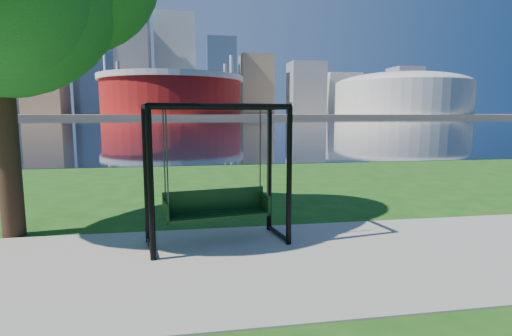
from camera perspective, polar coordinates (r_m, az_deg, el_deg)
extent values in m
plane|color=#1E5114|center=(7.10, -1.49, -12.03)|extent=(900.00, 900.00, 0.00)
cube|color=#9E937F|center=(6.63, -0.86, -13.35)|extent=(120.00, 4.00, 0.03)
cube|color=black|center=(108.65, -9.13, 6.39)|extent=(900.00, 180.00, 0.02)
cube|color=#937F60|center=(312.62, -9.47, 7.39)|extent=(900.00, 228.00, 2.00)
cylinder|color=maroon|center=(242.02, -11.89, 10.10)|extent=(80.00, 80.00, 22.00)
cylinder|color=silver|center=(242.62, -11.95, 12.34)|extent=(83.00, 83.00, 3.00)
cylinder|color=silver|center=(262.17, -4.41, 11.14)|extent=(2.00, 2.00, 32.00)
cylinder|color=silver|center=(264.44, -19.02, 10.72)|extent=(2.00, 2.00, 32.00)
cylinder|color=silver|center=(227.08, -20.60, 11.21)|extent=(2.00, 2.00, 32.00)
cylinder|color=silver|center=(224.43, -3.52, 11.72)|extent=(2.00, 2.00, 32.00)
cylinder|color=beige|center=(277.39, 20.06, 9.27)|extent=(84.00, 84.00, 20.00)
ellipsoid|color=beige|center=(277.85, 20.15, 11.13)|extent=(84.00, 84.00, 15.12)
cube|color=#998466|center=(325.16, -28.18, 14.56)|extent=(26.00, 26.00, 88.00)
cube|color=slate|center=(341.99, -21.91, 15.12)|extent=(30.00, 24.00, 95.00)
cube|color=gray|center=(316.07, -17.12, 13.88)|extent=(24.00, 24.00, 72.00)
cube|color=silver|center=(344.02, -11.36, 14.21)|extent=(32.00, 28.00, 80.00)
cube|color=slate|center=(318.96, -4.99, 12.87)|extent=(22.00, 22.00, 58.00)
cube|color=#998466|center=(337.13, 0.01, 11.77)|extent=(26.00, 26.00, 48.00)
cube|color=gray|center=(336.25, 7.17, 11.20)|extent=(28.00, 24.00, 42.00)
cube|color=silver|center=(372.73, 12.03, 10.29)|extent=(30.00, 26.00, 36.00)
cube|color=gray|center=(376.34, 20.40, 10.26)|extent=(24.00, 24.00, 40.00)
cube|color=#998466|center=(409.87, 24.23, 9.26)|extent=(26.00, 26.00, 32.00)
cylinder|color=black|center=(6.60, -14.80, -2.45)|extent=(0.11, 0.11, 2.53)
cylinder|color=black|center=(7.19, 4.76, -1.39)|extent=(0.11, 0.11, 2.53)
cylinder|color=black|center=(7.57, -15.41, -1.18)|extent=(0.11, 0.11, 2.53)
cylinder|color=black|center=(8.09, 1.91, -0.34)|extent=(0.11, 0.11, 2.53)
cylinder|color=black|center=(6.70, -4.71, 8.79)|extent=(2.40, 0.51, 0.10)
cylinder|color=black|center=(7.66, -6.60, 8.63)|extent=(2.40, 0.51, 0.10)
cylinder|color=black|center=(6.99, -15.50, 8.50)|extent=(0.27, 0.99, 0.10)
cylinder|color=black|center=(7.36, -14.80, -10.83)|extent=(0.25, 0.99, 0.08)
cylinder|color=black|center=(7.56, 3.33, 8.69)|extent=(0.27, 0.99, 0.10)
cylinder|color=black|center=(7.90, 3.19, -9.29)|extent=(0.25, 0.99, 0.08)
cube|color=black|center=(7.41, -5.51, -6.76)|extent=(1.98, 0.81, 0.07)
cube|color=black|center=(7.56, -5.93, -4.60)|extent=(1.90, 0.38, 0.42)
cube|color=black|center=(7.22, -12.74, -6.06)|extent=(0.14, 0.50, 0.37)
cube|color=black|center=(7.64, 1.27, -5.10)|extent=(0.14, 0.50, 0.37)
cylinder|color=#36363B|center=(6.85, -12.60, 1.48)|extent=(0.03, 0.03, 1.59)
cylinder|color=#36363B|center=(7.29, 1.70, 2.03)|extent=(0.03, 0.03, 1.59)
cylinder|color=#36363B|center=(7.26, -12.99, 1.80)|extent=(0.03, 0.03, 1.59)
cylinder|color=#36363B|center=(7.67, 0.61, 2.31)|extent=(0.03, 0.03, 1.59)
cylinder|color=black|center=(9.02, -32.12, 4.69)|extent=(0.42, 0.42, 4.21)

